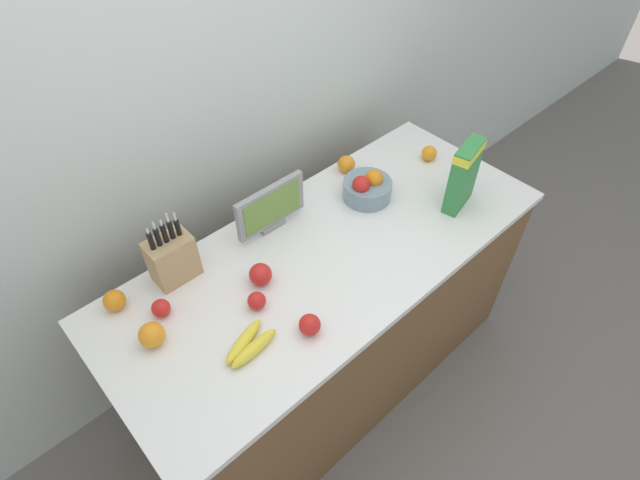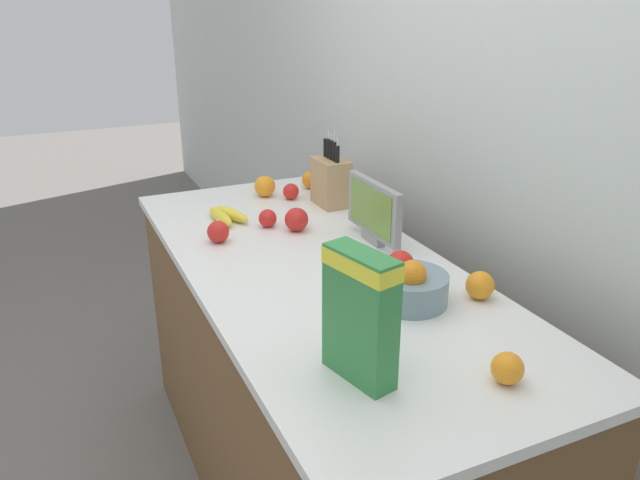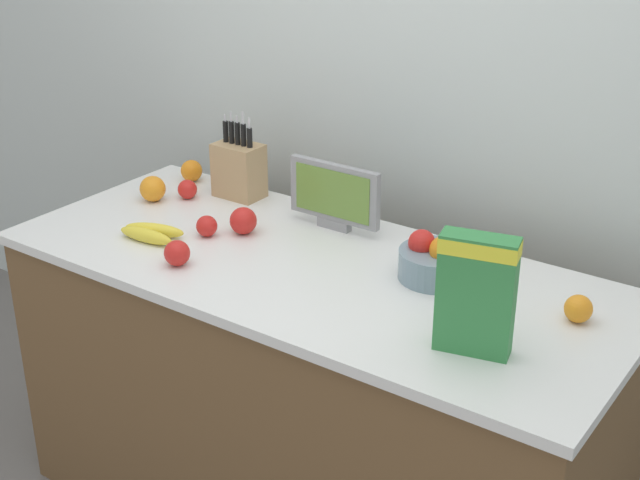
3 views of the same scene
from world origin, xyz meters
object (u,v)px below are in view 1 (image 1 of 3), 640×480
(apple_by_knife_block, at_px, (310,325))
(orange_back_center, at_px, (152,335))
(apple_rightmost, at_px, (161,308))
(orange_by_cereal, at_px, (114,301))
(apple_front, at_px, (257,301))
(orange_mid_left, at_px, (346,164))
(small_monitor, at_px, (271,207))
(orange_front_center, at_px, (429,153))
(apple_middle, at_px, (260,274))
(cereal_box, at_px, (464,173))
(knife_block, at_px, (172,258))
(fruit_bowl, at_px, (367,188))
(banana_bunch, at_px, (249,345))

(apple_by_knife_block, distance_m, orange_back_center, 0.51)
(apple_rightmost, xyz_separation_m, orange_back_center, (-0.08, -0.08, 0.01))
(orange_by_cereal, bearing_deg, apple_front, -42.05)
(apple_rightmost, bearing_deg, apple_front, -36.88)
(apple_by_knife_block, height_order, orange_mid_left, orange_mid_left)
(small_monitor, bearing_deg, apple_rightmost, -172.34)
(orange_front_center, bearing_deg, apple_middle, -176.74)
(small_monitor, xyz_separation_m, cereal_box, (0.67, -0.41, 0.05))
(apple_rightmost, distance_m, orange_mid_left, 1.02)
(apple_by_knife_block, height_order, orange_back_center, orange_back_center)
(cereal_box, bearing_deg, apple_front, 158.31)
(knife_block, distance_m, apple_middle, 0.32)
(cereal_box, xyz_separation_m, orange_front_center, (0.15, 0.28, -0.12))
(apple_front, bearing_deg, fruit_bowl, 11.72)
(apple_by_knife_block, xyz_separation_m, apple_front, (-0.07, 0.20, -0.00))
(cereal_box, height_order, banana_bunch, cereal_box)
(banana_bunch, bearing_deg, apple_by_knife_block, -23.68)
(apple_front, bearing_deg, apple_rightmost, 143.12)
(small_monitor, relative_size, apple_by_knife_block, 4.24)
(knife_block, height_order, orange_back_center, knife_block)
(apple_middle, relative_size, apple_rightmost, 1.29)
(apple_by_knife_block, bearing_deg, apple_front, 108.63)
(cereal_box, bearing_deg, apple_middle, 152.64)
(apple_by_knife_block, relative_size, orange_back_center, 0.86)
(apple_middle, bearing_deg, orange_front_center, 3.26)
(fruit_bowl, relative_size, orange_by_cereal, 2.73)
(small_monitor, bearing_deg, fruit_bowl, -16.39)
(knife_block, relative_size, apple_by_knife_block, 4.01)
(apple_rightmost, bearing_deg, cereal_box, -15.43)
(small_monitor, height_order, orange_mid_left, small_monitor)
(orange_front_center, bearing_deg, orange_mid_left, 150.27)
(small_monitor, height_order, fruit_bowl, small_monitor)
(small_monitor, distance_m, orange_by_cereal, 0.65)
(knife_block, xyz_separation_m, fruit_bowl, (0.83, -0.17, -0.04))
(fruit_bowl, xyz_separation_m, apple_middle, (-0.62, -0.07, -0.01))
(knife_block, relative_size, apple_middle, 3.56)
(knife_block, bearing_deg, small_monitor, -6.07)
(apple_front, relative_size, orange_by_cereal, 0.85)
(banana_bunch, relative_size, apple_front, 3.14)
(orange_back_center, bearing_deg, orange_by_cereal, 96.63)
(orange_by_cereal, bearing_deg, small_monitor, -5.24)
(banana_bunch, xyz_separation_m, orange_front_center, (1.22, 0.25, 0.01))
(cereal_box, bearing_deg, fruit_bowl, 118.21)
(orange_by_cereal, bearing_deg, apple_rightmost, -52.11)
(small_monitor, xyz_separation_m, fruit_bowl, (0.41, -0.12, -0.06))
(apple_front, xyz_separation_m, apple_rightmost, (-0.26, 0.19, 0.00))
(banana_bunch, height_order, apple_middle, apple_middle)
(cereal_box, distance_m, orange_front_center, 0.34)
(knife_block, bearing_deg, cereal_box, -22.62)
(knife_block, height_order, apple_by_knife_block, knife_block)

